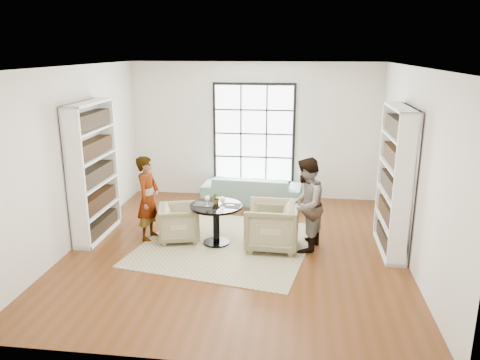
# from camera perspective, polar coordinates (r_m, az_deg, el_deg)

# --- Properties ---
(ground) EXTENTS (6.00, 6.00, 0.00)m
(ground) POSITION_cam_1_polar(r_m,az_deg,el_deg) (8.00, -0.48, -8.37)
(ground) COLOR #5A2B15
(room_shell) EXTENTS (6.00, 6.01, 6.00)m
(room_shell) POSITION_cam_1_polar(r_m,az_deg,el_deg) (8.09, 0.01, 1.36)
(room_shell) COLOR silver
(room_shell) RESTS_ON ground
(rug) EXTENTS (3.23, 3.23, 0.01)m
(rug) POSITION_cam_1_polar(r_m,az_deg,el_deg) (8.16, -1.69, -7.81)
(rug) COLOR tan
(rug) RESTS_ON ground
(pedestal_table) EXTENTS (0.89, 0.89, 0.71)m
(pedestal_table) POSITION_cam_1_polar(r_m,az_deg,el_deg) (8.01, -2.93, -4.36)
(pedestal_table) COLOR black
(pedestal_table) RESTS_ON ground
(sofa) EXTENTS (2.16, 0.95, 0.62)m
(sofa) POSITION_cam_1_polar(r_m,az_deg,el_deg) (10.17, 1.48, -1.17)
(sofa) COLOR #769D96
(sofa) RESTS_ON ground
(armchair_left) EXTENTS (0.85, 0.84, 0.64)m
(armchair_left) POSITION_cam_1_polar(r_m,az_deg,el_deg) (8.30, -7.36, -5.19)
(armchair_left) COLOR tan
(armchair_left) RESTS_ON ground
(armchair_right) EXTENTS (0.90, 0.87, 0.79)m
(armchair_right) POSITION_cam_1_polar(r_m,az_deg,el_deg) (7.90, 3.87, -5.59)
(armchair_right) COLOR tan
(armchair_right) RESTS_ON ground
(person_left) EXTENTS (0.43, 0.59, 1.50)m
(person_left) POSITION_cam_1_polar(r_m,az_deg,el_deg) (8.31, -11.14, -2.19)
(person_left) COLOR gray
(person_left) RESTS_ON ground
(person_right) EXTENTS (0.78, 0.90, 1.58)m
(person_right) POSITION_cam_1_polar(r_m,az_deg,el_deg) (7.76, 7.99, -3.03)
(person_right) COLOR gray
(person_right) RESTS_ON ground
(placemat_left) EXTENTS (0.36, 0.28, 0.01)m
(placemat_left) POSITION_cam_1_polar(r_m,az_deg,el_deg) (7.98, -4.37, -2.95)
(placemat_left) COLOR #292623
(placemat_left) RESTS_ON pedestal_table
(placemat_right) EXTENTS (0.36, 0.28, 0.01)m
(placemat_right) POSITION_cam_1_polar(r_m,az_deg,el_deg) (7.90, -1.18, -3.13)
(placemat_right) COLOR #292623
(placemat_right) RESTS_ON pedestal_table
(cutlery_left) EXTENTS (0.16, 0.23, 0.01)m
(cutlery_left) POSITION_cam_1_polar(r_m,az_deg,el_deg) (7.98, -4.37, -2.91)
(cutlery_left) COLOR silver
(cutlery_left) RESTS_ON placemat_left
(cutlery_right) EXTENTS (0.16, 0.23, 0.01)m
(cutlery_right) POSITION_cam_1_polar(r_m,az_deg,el_deg) (7.89, -1.18, -3.08)
(cutlery_right) COLOR silver
(cutlery_right) RESTS_ON placemat_right
(wine_glass_left) EXTENTS (0.08, 0.08, 0.19)m
(wine_glass_left) POSITION_cam_1_polar(r_m,az_deg,el_deg) (7.83, -4.03, -2.32)
(wine_glass_left) COLOR silver
(wine_glass_left) RESTS_ON pedestal_table
(wine_glass_right) EXTENTS (0.09, 0.09, 0.21)m
(wine_glass_right) POSITION_cam_1_polar(r_m,az_deg,el_deg) (7.73, -2.15, -2.42)
(wine_glass_right) COLOR silver
(wine_glass_right) RESTS_ON pedestal_table
(flower_centerpiece) EXTENTS (0.21, 0.20, 0.20)m
(flower_centerpiece) POSITION_cam_1_polar(r_m,az_deg,el_deg) (7.99, -2.90, -2.19)
(flower_centerpiece) COLOR gray
(flower_centerpiece) RESTS_ON pedestal_table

